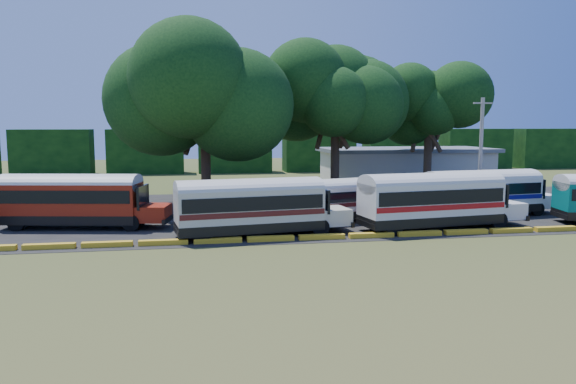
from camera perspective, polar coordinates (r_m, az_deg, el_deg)
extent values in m
plane|color=#304918|center=(31.52, 1.19, -5.31)|extent=(160.00, 160.00, 0.00)
cube|color=black|center=(43.31, -0.51, -1.94)|extent=(64.00, 24.00, 0.02)
cube|color=yellow|center=(32.83, -23.09, -5.11)|extent=(2.70, 0.45, 0.30)
cube|color=yellow|center=(32.26, -17.88, -5.09)|extent=(2.70, 0.45, 0.30)
cube|color=yellow|center=(31.96, -12.53, -5.03)|extent=(2.70, 0.45, 0.30)
cube|color=yellow|center=(31.95, -7.13, -4.92)|extent=(2.70, 0.45, 0.30)
cube|color=yellow|center=(32.21, -1.78, -4.77)|extent=(2.70, 0.45, 0.30)
cube|color=yellow|center=(32.75, 3.45, -4.59)|extent=(2.70, 0.45, 0.30)
cube|color=yellow|center=(33.55, 8.46, -4.37)|extent=(2.70, 0.45, 0.30)
cube|color=yellow|center=(34.59, 13.20, -4.14)|extent=(2.70, 0.45, 0.30)
cube|color=yellow|center=(35.85, 17.63, -3.90)|extent=(2.70, 0.45, 0.30)
cube|color=yellow|center=(37.31, 21.74, -3.65)|extent=(2.70, 0.45, 0.30)
cube|color=yellow|center=(38.95, 25.51, -3.41)|extent=(2.70, 0.45, 0.30)
cube|color=beige|center=(64.97, 11.86, 2.46)|extent=(18.00, 8.00, 3.60)
cube|color=#575B5F|center=(64.85, 11.90, 4.22)|extent=(19.00, 9.00, 0.40)
cube|color=black|center=(80.41, -22.80, 3.75)|extent=(10.00, 4.00, 6.00)
cube|color=black|center=(78.57, -14.23, 4.02)|extent=(10.00, 4.00, 6.00)
cube|color=black|center=(78.55, -5.45, 4.19)|extent=(10.00, 4.00, 6.00)
cube|color=black|center=(80.33, 3.14, 4.27)|extent=(10.00, 4.00, 6.00)
cube|color=black|center=(83.82, 11.19, 4.26)|extent=(10.00, 4.00, 6.00)
cube|color=black|center=(88.80, 18.47, 4.18)|extent=(10.00, 4.00, 6.00)
cube|color=black|center=(95.04, 24.88, 4.05)|extent=(10.00, 4.00, 6.00)
cylinder|color=black|center=(36.42, -15.67, -3.06)|extent=(1.10, 0.48, 1.06)
cylinder|color=black|center=(38.57, -14.73, -2.48)|extent=(1.10, 0.48, 1.06)
cylinder|color=black|center=(39.06, -25.89, -2.84)|extent=(1.10, 0.48, 1.06)
cylinder|color=black|center=(41.07, -24.48, -2.32)|extent=(1.10, 0.48, 1.06)
cube|color=black|center=(38.80, -21.09, -2.43)|extent=(9.03, 4.17, 0.58)
cube|color=maroon|center=(38.62, -21.17, -0.59)|extent=(9.03, 4.17, 1.94)
cube|color=black|center=(38.60, -21.18, -0.24)|extent=(8.70, 4.17, 0.81)
ellipsoid|color=beige|center=(38.52, -21.23, 0.84)|extent=(9.03, 4.17, 1.19)
cube|color=maroon|center=(37.11, -13.48, -2.06)|extent=(2.30, 2.64, 1.01)
cube|color=black|center=(37.14, -14.52, -0.47)|extent=(0.60, 2.43, 1.46)
cube|color=black|center=(36.97, -12.10, -2.72)|extent=(0.66, 2.59, 0.32)
cube|color=black|center=(40.60, -26.72, -2.46)|extent=(0.66, 2.59, 0.32)
cylinder|color=black|center=(33.68, 3.34, -3.61)|extent=(1.08, 0.44, 1.05)
cylinder|color=black|center=(35.76, 2.05, -2.99)|extent=(1.08, 0.44, 1.05)
cylinder|color=black|center=(31.88, -8.79, -4.29)|extent=(1.08, 0.44, 1.05)
cylinder|color=black|center=(34.06, -9.37, -3.58)|extent=(1.08, 0.44, 1.05)
cube|color=black|center=(33.51, -3.92, -3.40)|extent=(8.90, 3.78, 0.58)
cube|color=beige|center=(33.31, -3.94, -1.29)|extent=(8.90, 3.78, 1.92)
cube|color=black|center=(33.28, -3.95, -0.90)|extent=(8.56, 3.80, 0.81)
cube|color=#4C1513|center=(33.37, -3.94, -1.94)|extent=(8.82, 3.81, 0.32)
ellipsoid|color=beige|center=(33.19, -3.96, 0.35)|extent=(8.90, 3.78, 1.18)
cube|color=beige|center=(35.05, 4.45, -2.43)|extent=(2.19, 2.55, 1.00)
cube|color=black|center=(34.66, 3.46, -0.81)|extent=(0.49, 2.42, 1.44)
cube|color=black|center=(35.46, 5.79, -3.02)|extent=(0.54, 2.58, 0.32)
cube|color=black|center=(32.81, -11.18, -3.93)|extent=(0.54, 2.58, 0.32)
cylinder|color=black|center=(39.33, 9.38, -2.28)|extent=(0.94, 0.48, 0.90)
cylinder|color=black|center=(40.92, 7.85, -1.90)|extent=(0.94, 0.48, 0.90)
cylinder|color=black|center=(36.25, 1.35, -2.97)|extent=(0.94, 0.48, 0.90)
cylinder|color=black|center=(37.96, 0.05, -2.52)|extent=(0.94, 0.48, 0.90)
cube|color=black|center=(38.28, 4.22, -2.26)|extent=(7.73, 4.14, 0.50)
cube|color=white|center=(38.12, 4.23, -0.67)|extent=(7.73, 4.14, 1.65)
cube|color=black|center=(38.10, 4.24, -0.38)|extent=(7.46, 4.11, 0.69)
cube|color=#501415|center=(38.17, 4.23, -1.16)|extent=(7.67, 4.15, 0.27)
ellipsoid|color=beige|center=(38.02, 4.24, 0.56)|extent=(7.73, 4.14, 1.01)
cube|color=white|center=(40.62, 9.78, -1.42)|extent=(2.09, 2.34, 0.86)
cube|color=black|center=(40.18, 9.14, -0.23)|extent=(0.68, 2.04, 1.24)
cube|color=black|center=(41.11, 10.65, -1.85)|extent=(0.74, 2.17, 0.27)
cube|color=black|center=(36.66, -0.77, -2.79)|extent=(0.74, 2.17, 0.27)
cylinder|color=black|center=(38.25, 20.65, -2.75)|extent=(1.13, 0.45, 1.10)
cylinder|color=black|center=(40.10, 18.58, -2.24)|extent=(1.13, 0.45, 1.10)
cylinder|color=black|center=(34.19, 10.72, -3.53)|extent=(1.13, 0.45, 1.10)
cylinder|color=black|center=(36.24, 8.97, -2.90)|extent=(1.13, 0.45, 1.10)
cube|color=black|center=(36.74, 14.25, -2.64)|extent=(9.30, 3.94, 0.60)
cube|color=silver|center=(36.55, 14.31, -0.62)|extent=(9.30, 3.94, 2.01)
cube|color=black|center=(36.52, 14.32, -0.25)|extent=(8.95, 3.96, 0.84)
cube|color=#A71012|center=(36.60, 14.29, -1.25)|extent=(9.21, 3.97, 0.33)
ellipsoid|color=beige|center=(36.44, 14.36, 0.94)|extent=(9.30, 3.94, 1.24)
cube|color=silver|center=(39.83, 21.01, -1.68)|extent=(2.29, 2.66, 1.04)
cube|color=black|center=(39.27, 20.29, -0.18)|extent=(0.50, 2.53, 1.51)
cube|color=black|center=(40.48, 22.02, -2.22)|extent=(0.56, 2.69, 0.33)
cube|color=black|center=(34.65, 7.96, -3.24)|extent=(0.56, 2.69, 0.33)
cylinder|color=black|center=(44.76, 24.01, -1.60)|extent=(1.05, 0.41, 1.02)
cylinder|color=black|center=(46.42, 22.26, -1.24)|extent=(1.05, 0.41, 1.02)
cylinder|color=black|center=(40.61, 16.53, -2.10)|extent=(1.05, 0.41, 1.02)
cylinder|color=black|center=(42.43, 14.92, -1.67)|extent=(1.05, 0.41, 1.02)
cube|color=black|center=(43.14, 19.05, -1.48)|extent=(8.62, 3.54, 0.56)
cube|color=white|center=(42.99, 19.11, 0.12)|extent=(8.62, 3.54, 1.87)
cube|color=black|center=(42.97, 19.12, 0.42)|extent=(8.30, 3.56, 0.79)
cube|color=navy|center=(43.03, 19.09, -0.37)|extent=(8.54, 3.57, 0.31)
ellipsoid|color=beige|center=(42.90, 19.16, 1.36)|extent=(8.62, 3.54, 1.15)
cube|color=white|center=(46.25, 24.22, -0.78)|extent=(2.10, 2.45, 0.97)
cube|color=black|center=(45.72, 23.67, 0.42)|extent=(0.43, 2.35, 1.40)
cube|color=black|center=(46.87, 25.00, -1.23)|extent=(0.48, 2.51, 0.31)
cube|color=black|center=(40.90, 14.32, -1.90)|extent=(0.48, 2.51, 0.31)
cylinder|color=black|center=(43.68, 26.66, -1.95)|extent=(1.04, 0.46, 1.01)
cube|color=black|center=(42.21, 25.88, -2.12)|extent=(0.63, 2.46, 0.30)
cylinder|color=#332619|center=(47.05, -8.34, 2.60)|extent=(0.80, 0.80, 6.39)
cylinder|color=#332619|center=(47.42, -6.93, 5.97)|extent=(1.23, 2.39, 3.68)
cylinder|color=#332619|center=(47.75, -9.63, 5.93)|extent=(1.87, 2.11, 3.68)
cylinder|color=#332619|center=(45.64, -8.65, 5.91)|extent=(2.42, 0.85, 3.68)
ellipsoid|color=black|center=(47.00, -8.48, 10.17)|extent=(11.85, 11.85, 8.69)
cylinder|color=#332619|center=(51.86, 4.79, 3.28)|extent=(0.80, 0.80, 6.83)
cylinder|color=#332619|center=(52.51, 6.00, 6.51)|extent=(1.27, 2.51, 3.92)
cylinder|color=#332619|center=(52.34, 3.53, 6.53)|extent=(1.95, 2.21, 3.92)
cylinder|color=#332619|center=(50.47, 4.94, 6.51)|extent=(2.55, 0.87, 3.92)
ellipsoid|color=black|center=(51.87, 4.86, 10.58)|extent=(10.28, 10.28, 7.54)
cylinder|color=#332619|center=(58.21, 13.99, 3.10)|extent=(0.80, 0.80, 6.03)
cylinder|color=#332619|center=(59.01, 14.98, 5.63)|extent=(1.19, 2.28, 3.48)
cylinder|color=#332619|center=(58.49, 12.84, 5.68)|extent=(1.79, 2.02, 3.48)
cylinder|color=#332619|center=(56.84, 14.38, 5.61)|extent=(2.31, 0.83, 3.48)
ellipsoid|color=black|center=(58.14, 14.16, 8.89)|extent=(8.31, 8.31, 6.10)
cylinder|color=gray|center=(47.67, 18.99, 3.79)|extent=(0.30, 0.30, 8.77)
cube|color=gray|center=(47.64, 19.18, 8.53)|extent=(1.60, 0.12, 0.12)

